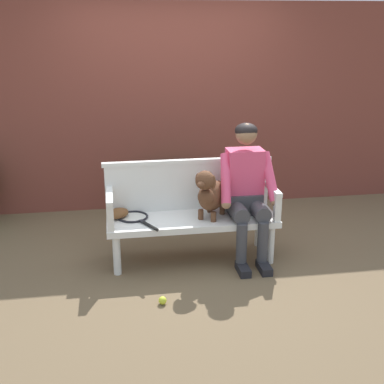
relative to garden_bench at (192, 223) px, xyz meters
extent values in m
plane|color=brown|center=(0.00, 0.00, -0.37)|extent=(40.00, 40.00, 0.00)
cube|color=brown|center=(0.00, 1.67, 0.83)|extent=(8.00, 0.30, 2.41)
ellipsoid|color=#1E5B23|center=(-0.03, 1.29, -0.06)|extent=(0.98, 0.63, 0.62)
cube|color=white|center=(0.00, 0.00, 0.03)|extent=(1.60, 0.53, 0.06)
cylinder|color=white|center=(-0.72, -0.20, -0.19)|extent=(0.07, 0.07, 0.37)
cylinder|color=white|center=(0.72, -0.20, -0.19)|extent=(0.07, 0.07, 0.37)
cylinder|color=white|center=(-0.72, 0.20, -0.19)|extent=(0.07, 0.07, 0.37)
cylinder|color=white|center=(0.72, 0.20, -0.19)|extent=(0.07, 0.07, 0.37)
cube|color=white|center=(0.00, 0.23, 0.29)|extent=(1.60, 0.05, 0.46)
cube|color=white|center=(0.00, 0.23, 0.54)|extent=(1.64, 0.06, 0.04)
cube|color=white|center=(-0.76, -0.22, 0.18)|extent=(0.06, 0.06, 0.24)
cube|color=white|center=(-0.76, 0.00, 0.32)|extent=(0.06, 0.53, 0.04)
cube|color=white|center=(0.76, -0.22, 0.18)|extent=(0.06, 0.06, 0.24)
cube|color=white|center=(0.76, 0.00, 0.32)|extent=(0.06, 0.53, 0.04)
cube|color=black|center=(0.41, -0.36, -0.34)|extent=(0.10, 0.24, 0.07)
cylinder|color=#3D3D42|center=(0.41, -0.28, -0.11)|extent=(0.10, 0.10, 0.38)
cylinder|color=#3D3D42|center=(0.41, -0.12, 0.14)|extent=(0.15, 0.33, 0.15)
cube|color=black|center=(0.61, -0.36, -0.34)|extent=(0.10, 0.24, 0.07)
cylinder|color=#3D3D42|center=(0.61, -0.28, -0.11)|extent=(0.10, 0.10, 0.38)
cylinder|color=#3D3D42|center=(0.61, -0.12, 0.14)|extent=(0.15, 0.33, 0.15)
cube|color=#3D3D42|center=(0.51, 0.05, 0.16)|extent=(0.32, 0.24, 0.20)
cube|color=#E04770|center=(0.51, 0.07, 0.42)|extent=(0.34, 0.22, 0.52)
cylinder|color=#E04770|center=(0.30, -0.06, 0.44)|extent=(0.14, 0.34, 0.45)
sphere|color=#936B4C|center=(0.28, -0.18, 0.24)|extent=(0.09, 0.09, 0.09)
cylinder|color=#E04770|center=(0.72, -0.06, 0.44)|extent=(0.14, 0.34, 0.45)
sphere|color=#936B4C|center=(0.74, -0.18, 0.24)|extent=(0.09, 0.09, 0.09)
sphere|color=#936B4C|center=(0.51, 0.05, 0.83)|extent=(0.20, 0.20, 0.20)
ellipsoid|color=black|center=(0.51, 0.06, 0.86)|extent=(0.21, 0.21, 0.14)
cylinder|color=brown|center=(0.07, -0.07, 0.10)|extent=(0.05, 0.05, 0.09)
cylinder|color=brown|center=(0.18, -0.14, 0.10)|extent=(0.05, 0.05, 0.09)
cylinder|color=brown|center=(0.19, 0.11, 0.10)|extent=(0.05, 0.05, 0.09)
cylinder|color=brown|center=(0.30, 0.03, 0.10)|extent=(0.05, 0.05, 0.09)
ellipsoid|color=brown|center=(0.19, -0.02, 0.27)|extent=(0.39, 0.42, 0.28)
sphere|color=brown|center=(0.12, -0.12, 0.29)|extent=(0.16, 0.16, 0.16)
sphere|color=brown|center=(0.10, -0.14, 0.46)|extent=(0.17, 0.17, 0.17)
ellipsoid|color=brown|center=(0.05, -0.21, 0.44)|extent=(0.12, 0.13, 0.07)
ellipsoid|color=brown|center=(0.04, -0.09, 0.45)|extent=(0.07, 0.06, 0.13)
ellipsoid|color=brown|center=(0.16, -0.18, 0.45)|extent=(0.07, 0.06, 0.13)
sphere|color=brown|center=(0.28, 0.12, 0.33)|extent=(0.08, 0.08, 0.08)
torus|color=black|center=(-0.55, 0.07, 0.07)|extent=(0.39, 0.39, 0.02)
cylinder|color=silver|center=(-0.55, 0.07, 0.06)|extent=(0.25, 0.25, 0.00)
cube|color=black|center=(-0.47, -0.07, 0.07)|extent=(0.07, 0.08, 0.02)
cylinder|color=black|center=(-0.41, -0.19, 0.07)|extent=(0.13, 0.21, 0.03)
ellipsoid|color=brown|center=(-0.69, 0.09, 0.10)|extent=(0.28, 0.27, 0.09)
sphere|color=#CCDB33|center=(-0.37, -0.79, -0.34)|extent=(0.07, 0.07, 0.07)
camera|label=1|loc=(-0.71, -4.42, 1.82)|focal=47.69mm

